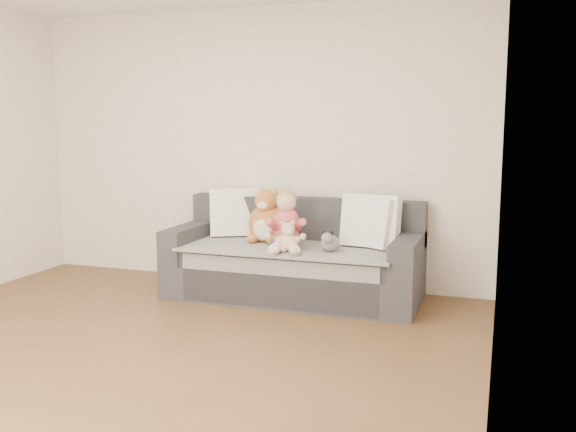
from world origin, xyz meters
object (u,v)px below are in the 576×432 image
(teddy_bear, at_px, (288,239))
(plush_cat, at_px, (267,220))
(sofa, at_px, (295,262))
(toddler, at_px, (286,224))
(sippy_cup, at_px, (275,243))

(teddy_bear, bearing_deg, plush_cat, 107.58)
(sofa, bearing_deg, toddler, -93.71)
(toddler, distance_m, sippy_cup, 0.18)
(sofa, xyz_separation_m, plush_cat, (-0.28, 0.04, 0.36))
(teddy_bear, bearing_deg, sofa, 74.36)
(sippy_cup, bearing_deg, plush_cat, 120.94)
(sofa, xyz_separation_m, toddler, (-0.01, -0.20, 0.37))
(sofa, relative_size, teddy_bear, 8.36)
(toddler, height_order, sippy_cup, toddler)
(sippy_cup, bearing_deg, toddler, 49.91)
(teddy_bear, bearing_deg, toddler, 91.40)
(sofa, xyz_separation_m, sippy_cup, (-0.08, -0.28, 0.22))
(plush_cat, bearing_deg, sofa, -7.41)
(sofa, relative_size, toddler, 4.29)
(sippy_cup, bearing_deg, sofa, 73.90)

